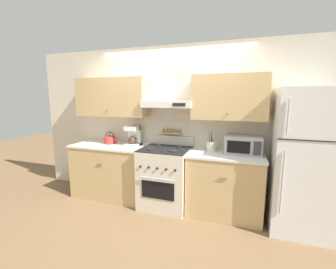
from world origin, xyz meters
TOP-DOWN VIEW (x-y plane):
  - ground_plane at (0.00, 0.00)m, footprint 16.00×16.00m
  - wall_back at (-0.05, 0.59)m, footprint 5.20×0.46m
  - counter_left at (-1.03, 0.32)m, footprint 1.31×0.62m
  - counter_right at (0.91, 0.32)m, footprint 1.08×0.62m
  - stove_range at (0.00, 0.28)m, footprint 0.74×0.69m
  - refrigerator at (1.87, 0.25)m, footprint 0.72×0.73m
  - tea_kettle at (-1.09, 0.43)m, footprint 0.26×0.20m
  - coffee_maker at (-0.64, 0.45)m, footprint 0.22×0.24m
  - microwave at (1.14, 0.44)m, footprint 0.51×0.40m
  - utensil_crock at (0.68, 0.43)m, footprint 0.13×0.13m

SIDE VIEW (x-z plane):
  - ground_plane at x=0.00m, z-range 0.00..0.00m
  - counter_left at x=-1.03m, z-range 0.00..0.92m
  - counter_right at x=0.91m, z-range 0.00..0.92m
  - stove_range at x=0.00m, z-range -0.07..1.02m
  - refrigerator at x=1.87m, z-range 0.00..1.85m
  - tea_kettle at x=-1.09m, z-range 0.89..1.10m
  - utensil_crock at x=0.68m, z-range 0.85..1.15m
  - microwave at x=1.14m, z-range 0.92..1.19m
  - coffee_maker at x=-0.64m, z-range 0.92..1.25m
  - wall_back at x=-0.05m, z-range 0.15..2.70m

